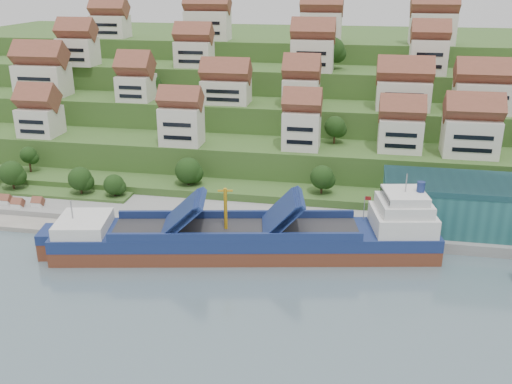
# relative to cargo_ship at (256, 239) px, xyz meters

# --- Properties ---
(ground) EXTENTS (300.00, 300.00, 0.00)m
(ground) POSITION_rel_cargo_ship_xyz_m (2.20, -1.52, -3.13)
(ground) COLOR slate
(ground) RESTS_ON ground
(quay) EXTENTS (180.00, 14.00, 2.20)m
(quay) POSITION_rel_cargo_ship_xyz_m (22.20, 13.48, -2.03)
(quay) COLOR gray
(quay) RESTS_ON ground
(pebble_beach) EXTENTS (45.00, 20.00, 1.00)m
(pebble_beach) POSITION_rel_cargo_ship_xyz_m (-55.80, 10.48, -2.63)
(pebble_beach) COLOR gray
(pebble_beach) RESTS_ON ground
(hillside) EXTENTS (260.00, 128.00, 31.00)m
(hillside) POSITION_rel_cargo_ship_xyz_m (2.20, 102.03, 7.53)
(hillside) COLOR #2D4C1E
(hillside) RESTS_ON ground
(hillside_village) EXTENTS (160.00, 63.23, 29.08)m
(hillside_village) POSITION_rel_cargo_ship_xyz_m (1.17, 59.50, 21.55)
(hillside_village) COLOR silver
(hillside_village) RESTS_ON ground
(hillside_trees) EXTENTS (139.57, 62.23, 30.93)m
(hillside_trees) POSITION_rel_cargo_ship_xyz_m (-5.53, 42.80, 13.37)
(hillside_trees) COLOR #1D3C14
(hillside_trees) RESTS_ON ground
(flagpole) EXTENTS (1.28, 0.16, 8.00)m
(flagpole) POSITION_rel_cargo_ship_xyz_m (20.31, 8.48, 3.76)
(flagpole) COLOR gray
(flagpole) RESTS_ON quay
(beach_huts) EXTENTS (14.40, 3.70, 2.20)m
(beach_huts) POSITION_rel_cargo_ship_xyz_m (-57.80, 9.23, -1.03)
(beach_huts) COLOR white
(beach_huts) RESTS_ON pebble_beach
(cargo_ship) EXTENTS (74.11, 24.95, 16.19)m
(cargo_ship) POSITION_rel_cargo_ship_xyz_m (0.00, 0.00, 0.00)
(cargo_ship) COLOR brown
(cargo_ship) RESTS_ON ground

